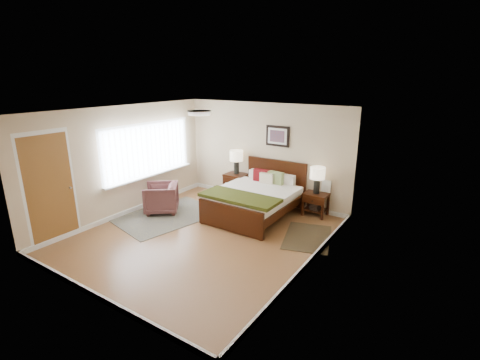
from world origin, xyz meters
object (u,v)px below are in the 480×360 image
at_px(nightstand_right, 315,202).
at_px(armchair, 161,198).
at_px(lamp_right, 317,175).
at_px(nightstand_left, 236,179).
at_px(lamp_left, 236,158).
at_px(bed, 256,195).
at_px(rug_persian, 167,216).

relative_size(nightstand_right, armchair, 0.71).
relative_size(lamp_right, armchair, 0.80).
relative_size(nightstand_left, lamp_left, 1.08).
relative_size(nightstand_right, lamp_right, 0.88).
bearing_deg(armchair, bed, 78.55).
bearing_deg(armchair, rug_persian, 28.92).
height_order(bed, armchair, bed).
distance_m(nightstand_right, lamp_left, 2.32).
bearing_deg(rug_persian, nightstand_left, 84.10).
xyz_separation_m(nightstand_left, nightstand_right, (2.20, 0.01, -0.20)).
distance_m(nightstand_left, nightstand_right, 2.21).
bearing_deg(bed, lamp_right, 34.86).
xyz_separation_m(bed, nightstand_left, (-1.06, 0.77, 0.02)).
height_order(lamp_left, armchair, lamp_left).
bearing_deg(nightstand_right, rug_persian, -145.97).
bearing_deg(rug_persian, armchair, 169.93).
distance_m(nightstand_left, lamp_left, 0.56).
relative_size(bed, nightstand_left, 3.14).
relative_size(bed, lamp_right, 3.40).
xyz_separation_m(nightstand_right, lamp_right, (-0.00, 0.01, 0.63)).
bearing_deg(lamp_left, bed, -36.74).
relative_size(nightstand_left, rug_persian, 0.30).
relative_size(lamp_right, rug_persian, 0.27).
bearing_deg(armchair, nightstand_left, 113.97).
bearing_deg(lamp_left, armchair, -117.37).
distance_m(bed, nightstand_right, 1.39).
xyz_separation_m(bed, armchair, (-1.99, -1.01, -0.17)).
distance_m(lamp_right, rug_persian, 3.56).
distance_m(lamp_right, armchair, 3.67).
relative_size(bed, rug_persian, 0.94).
bearing_deg(nightstand_right, armchair, -150.22).
bearing_deg(lamp_right, bed, -145.14).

